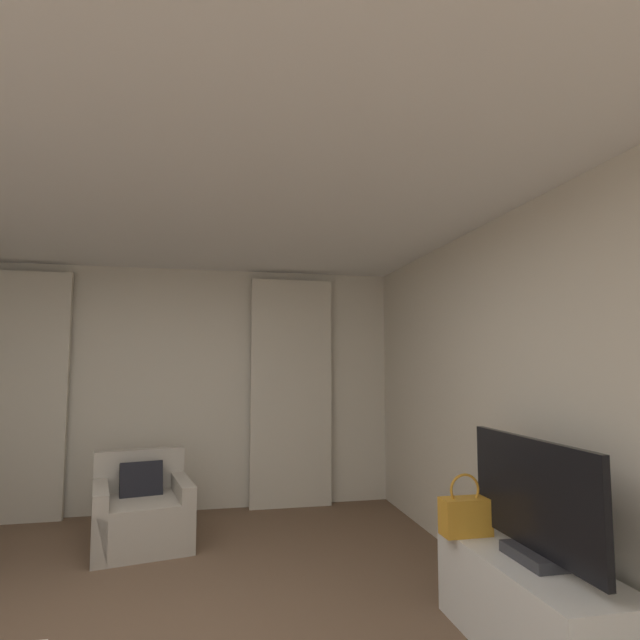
# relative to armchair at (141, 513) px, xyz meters

# --- Properties ---
(wall_window) EXTENTS (5.12, 0.06, 2.60)m
(wall_window) POSITION_rel_armchair_xyz_m (0.07, 1.02, 1.03)
(wall_window) COLOR beige
(wall_window) RESTS_ON ground
(wall_right) EXTENTS (0.06, 6.12, 2.60)m
(wall_right) POSITION_rel_armchair_xyz_m (2.60, -2.01, 1.03)
(wall_right) COLOR beige
(wall_right) RESTS_ON ground
(ceiling) EXTENTS (5.12, 6.12, 0.06)m
(ceiling) POSITION_rel_armchair_xyz_m (0.07, -2.01, 2.36)
(ceiling) COLOR white
(ceiling) RESTS_ON wall_left
(curtain_left_panel) EXTENTS (0.90, 0.06, 2.50)m
(curtain_left_panel) POSITION_rel_armchair_xyz_m (-1.31, 0.89, 0.98)
(curtain_left_panel) COLOR beige
(curtain_left_panel) RESTS_ON ground
(curtain_right_panel) EXTENTS (0.90, 0.06, 2.50)m
(curtain_right_panel) POSITION_rel_armchair_xyz_m (1.44, 0.89, 0.98)
(curtain_right_panel) COLOR beige
(curtain_right_panel) RESTS_ON ground
(armchair) EXTENTS (0.94, 0.96, 0.77)m
(armchair) POSITION_rel_armchair_xyz_m (0.00, 0.00, 0.00)
(armchair) COLOR #B2A899
(armchair) RESTS_ON ground
(tv_console) EXTENTS (0.49, 1.24, 0.51)m
(tv_console) POSITION_rel_armchair_xyz_m (2.27, -2.21, -0.01)
(tv_console) COLOR white
(tv_console) RESTS_ON ground
(tv_flatscreen) EXTENTS (0.20, 1.08, 0.64)m
(tv_flatscreen) POSITION_rel_armchair_xyz_m (2.27, -2.26, 0.55)
(tv_flatscreen) COLOR #333338
(tv_flatscreen) RESTS_ON tv_console
(handbag_primary) EXTENTS (0.30, 0.14, 0.37)m
(handbag_primary) POSITION_rel_armchair_xyz_m (2.11, -1.80, 0.37)
(handbag_primary) COLOR orange
(handbag_primary) RESTS_ON tv_console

